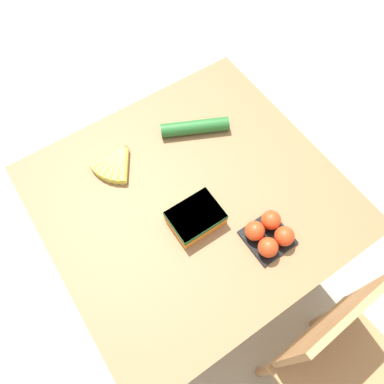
{
  "coord_description": "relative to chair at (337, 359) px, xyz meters",
  "views": [
    {
      "loc": [
        0.33,
        0.5,
        1.94
      ],
      "look_at": [
        0.0,
        0.0,
        0.79
      ],
      "focal_mm": 35.0,
      "sensor_mm": 36.0,
      "label": 1
    }
  ],
  "objects": [
    {
      "name": "cucumber_near",
      "position": [
        -0.02,
        -0.94,
        0.3
      ],
      "size": [
        0.26,
        0.16,
        0.05
      ],
      "color": "#236028",
      "rests_on": "dining_table"
    },
    {
      "name": "chair",
      "position": [
        0.0,
        0.0,
        0.0
      ],
      "size": [
        0.44,
        0.42,
        0.93
      ],
      "rotation": [
        0.0,
        0.0,
        3.2
      ],
      "color": "#A87547",
      "rests_on": "ground_plane"
    },
    {
      "name": "banana_bunch",
      "position": [
        0.3,
        -0.98,
        0.29
      ],
      "size": [
        0.16,
        0.14,
        0.03
      ],
      "color": "brown",
      "rests_on": "dining_table"
    },
    {
      "name": "tomato_pack",
      "position": [
        0.02,
        -0.44,
        0.31
      ],
      "size": [
        0.15,
        0.15,
        0.08
      ],
      "color": "black",
      "rests_on": "dining_table"
    },
    {
      "name": "carrot_bag",
      "position": [
        0.19,
        -0.63,
        0.31
      ],
      "size": [
        0.17,
        0.13,
        0.06
      ],
      "color": "orange",
      "rests_on": "dining_table"
    },
    {
      "name": "ground_plane",
      "position": [
        0.14,
        -0.71,
        -0.48
      ],
      "size": [
        12.0,
        12.0,
        0.0
      ],
      "primitive_type": "plane",
      "color": "#B7A88E"
    },
    {
      "name": "dining_table",
      "position": [
        0.14,
        -0.71,
        0.16
      ],
      "size": [
        1.02,
        0.97,
        0.76
      ],
      "color": "olive",
      "rests_on": "ground_plane"
    }
  ]
}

